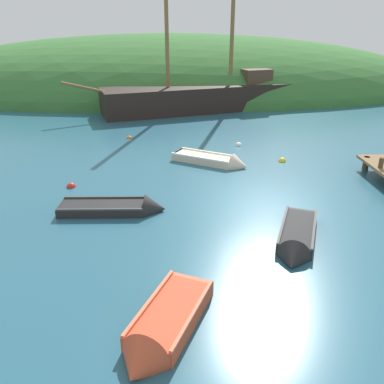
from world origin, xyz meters
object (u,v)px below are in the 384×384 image
Objects in this scene: rowboat_far at (162,331)px; rowboat_portside at (296,241)px; rowboat_outer_right at (121,209)px; sailing_ship at (204,101)px; buoy_orange at (129,138)px; buoy_white at (239,146)px; buoy_yellow at (282,161)px; rowboat_center at (215,161)px; buoy_red at (71,187)px.

rowboat_portside is at bearing 156.56° from rowboat_far.
rowboat_outer_right reaches higher than rowboat_portside.
rowboat_outer_right is (-4.23, -18.03, -0.63)m from sailing_ship.
rowboat_outer_right is at bearing -85.37° from buoy_orange.
buoy_yellow is (1.79, -2.79, 0.00)m from buoy_white.
rowboat_center is at bearing -167.11° from rowboat_far.
rowboat_far is 8.94× the size of buoy_red.
buoy_yellow is 9.31m from buoy_orange.
buoy_red is at bearing -144.01° from buoy_white.
rowboat_portside is 9.56m from buoy_red.
buoy_white is (1.62, 3.02, -0.12)m from rowboat_center.
buoy_white is 1.01× the size of buoy_red.
sailing_ship reaches higher than buoy_orange.
rowboat_portside is 9.58× the size of buoy_red.
buoy_white is (3.80, 14.46, -0.14)m from rowboat_far.
buoy_orange is at bearing 95.75° from rowboat_outer_right.
buoy_orange is at bearing 164.27° from rowboat_center.
buoy_yellow is at bearing 37.46° from rowboat_outer_right.
rowboat_outer_right is 9.89m from buoy_white.
buoy_orange is (-5.03, -8.10, -0.73)m from sailing_ship.
rowboat_center is at bearing 23.50° from buoy_red.
sailing_ship is 20.61m from rowboat_portside.
buoy_orange is at bearing 164.66° from buoy_white.
buoy_orange is at bearing -131.28° from rowboat_portside.
rowboat_far is 12.94m from buoy_yellow.
buoy_white is at bearing -157.87° from rowboat_portside.
rowboat_portside is 9.45× the size of buoy_yellow.
rowboat_center is 11.64m from rowboat_far.
rowboat_far is at bearing -73.40° from rowboat_outer_right.
rowboat_center is 6.91m from buoy_red.
rowboat_far is (-2.49, -24.30, -0.59)m from sailing_ship.
buoy_yellow is at bearing 33.33° from rowboat_center.
rowboat_outer_right is 12.58× the size of buoy_orange.
buoy_red is at bearing -130.77° from rowboat_far.
buoy_red is 7.69m from buoy_orange.
rowboat_outer_right reaches higher than buoy_red.
rowboat_portside is at bearing -62.11° from buoy_orange.
sailing_ship is 9.95m from buoy_white.
buoy_red is (-8.20, 4.93, -0.11)m from rowboat_portside.
rowboat_center is 6.71m from buoy_orange.
sailing_ship reaches higher than buoy_red.
rowboat_far is at bearing -115.63° from buoy_yellow.
buoy_white is 1.24× the size of buoy_orange.
rowboat_far is 9.63m from buoy_red.
buoy_yellow is (3.10, -12.64, -0.73)m from sailing_ship.
rowboat_far is 10.97× the size of buoy_orange.
rowboat_outer_right reaches higher than buoy_white.
rowboat_center is 10.22× the size of buoy_red.
buoy_red reaches higher than buoy_orange.
buoy_red is (-2.41, 2.41, -0.10)m from rowboat_outer_right.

